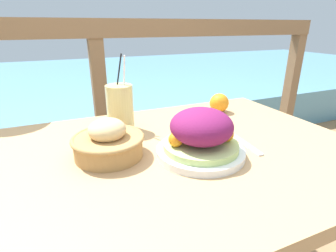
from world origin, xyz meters
TOP-DOWN VIEW (x-y plane):
  - patio_table at (0.00, 0.00)m, footprint 1.29×0.79m
  - railing_fence at (0.00, 0.75)m, footprint 2.80×0.08m
  - sea_backdrop at (0.00, 3.25)m, footprint 12.00×4.00m
  - salad_plate at (0.14, -0.06)m, footprint 0.24×0.24m
  - drink_glass at (-0.02, 0.22)m, footprint 0.09×0.09m
  - bread_basket at (-0.10, 0.04)m, footprint 0.20×0.20m
  - fork at (0.30, -0.04)m, footprint 0.03×0.18m
  - orange_near_basket at (0.40, 0.25)m, footprint 0.08×0.08m

SIDE VIEW (x-z plane):
  - sea_backdrop at x=0.00m, z-range 0.00..0.38m
  - patio_table at x=0.00m, z-range 0.26..0.96m
  - fork at x=0.30m, z-range 0.70..0.71m
  - orange_near_basket at x=0.40m, z-range 0.70..0.78m
  - bread_basket at x=-0.10m, z-range 0.69..0.80m
  - salad_plate at x=0.14m, z-range 0.69..0.83m
  - drink_glass at x=-0.02m, z-range 0.65..0.91m
  - railing_fence at x=0.00m, z-range 0.27..1.34m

